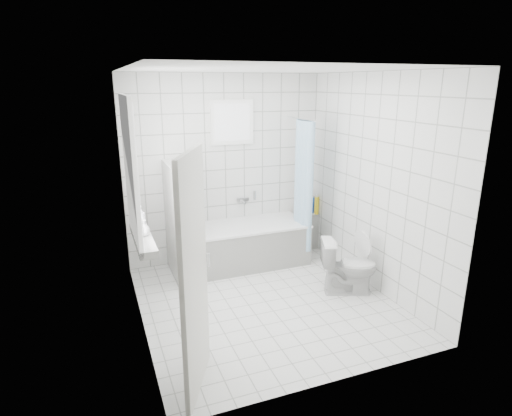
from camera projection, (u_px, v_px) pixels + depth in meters
name	position (u px, v px, depth m)	size (l,w,h in m)	color
ground	(266.00, 302.00, 5.02)	(3.00, 3.00, 0.00)	white
ceiling	(267.00, 69.00, 4.28)	(3.00, 3.00, 0.00)	white
wall_back	(225.00, 169.00, 5.99)	(2.80, 0.02, 2.60)	white
wall_front	(341.00, 240.00, 3.31)	(2.80, 0.02, 2.60)	white
wall_left	(134.00, 208.00, 4.16)	(0.02, 3.00, 2.60)	white
wall_right	(374.00, 184.00, 5.13)	(0.02, 3.00, 2.60)	white
window_left	(133.00, 171.00, 4.36)	(0.01, 0.90, 1.40)	white
window_back	(233.00, 122.00, 5.80)	(0.50, 0.01, 0.50)	white
window_sill	(143.00, 239.00, 4.59)	(0.18, 1.02, 0.08)	white
door	(194.00, 277.00, 3.36)	(0.04, 0.80, 2.00)	silver
bathtub	(244.00, 245.00, 5.99)	(1.75, 0.77, 0.58)	white
partition_wall	(176.00, 222.00, 5.48)	(0.15, 0.85, 1.50)	white
tiled_ledge	(309.00, 230.00, 6.62)	(0.40, 0.24, 0.55)	white
toilet	(349.00, 266.00, 5.16)	(0.38, 0.66, 0.68)	white
curtain_rod	(301.00, 119.00, 5.76)	(0.02, 0.02, 0.80)	silver
shower_curtain	(303.00, 186.00, 5.90)	(0.14, 0.48, 1.78)	#4491C7
tub_faucet	(242.00, 200.00, 6.16)	(0.18, 0.06, 0.06)	silver
sill_bottles	(142.00, 222.00, 4.64)	(0.17, 0.44, 0.28)	#DC6EDB
ledge_bottles	(312.00, 206.00, 6.51)	(0.20, 0.18, 0.27)	blue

